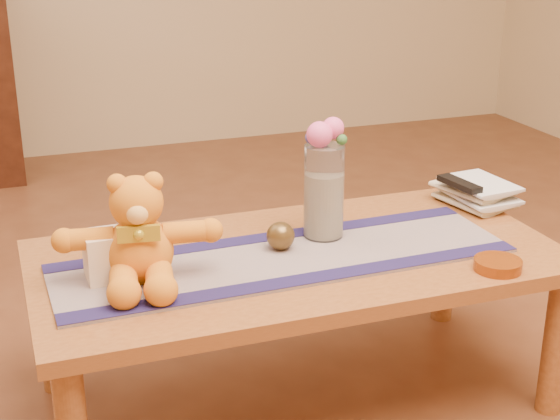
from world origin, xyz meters
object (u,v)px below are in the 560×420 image
object	(u,v)px
teddy_bear	(138,230)
pillar_candle	(106,256)
glass_vase	(324,191)
bronze_ball	(281,236)
tv_remote	(459,184)
amber_dish	(498,265)
book_bottom	(455,206)

from	to	relation	value
teddy_bear	pillar_candle	size ratio (longest dim) A/B	3.18
glass_vase	bronze_ball	bearing A→B (deg)	-161.08
tv_remote	amber_dish	bearing A→B (deg)	-116.70
glass_vase	amber_dish	size ratio (longest dim) A/B	2.13
book_bottom	teddy_bear	bearing A→B (deg)	178.78
bronze_ball	glass_vase	bearing A→B (deg)	18.92
glass_vase	bronze_ball	world-z (taller)	glass_vase
teddy_bear	amber_dish	xyz separation A→B (m)	(0.87, -0.24, -0.12)
amber_dish	bronze_ball	bearing A→B (deg)	148.25
glass_vase	amber_dish	xyz separation A→B (m)	(0.34, -0.35, -0.12)
teddy_bear	bronze_ball	distance (m)	0.40
tv_remote	teddy_bear	bearing A→B (deg)	-178.79
book_bottom	amber_dish	world-z (taller)	amber_dish
pillar_candle	amber_dish	world-z (taller)	pillar_candle
pillar_candle	bronze_ball	size ratio (longest dim) A/B	1.57
glass_vase	amber_dish	bearing A→B (deg)	-45.85
glass_vase	book_bottom	world-z (taller)	glass_vase
pillar_candle	tv_remote	xyz separation A→B (m)	(1.08, 0.15, 0.02)
book_bottom	tv_remote	bearing A→B (deg)	-93.00
pillar_candle	tv_remote	bearing A→B (deg)	7.65
glass_vase	pillar_candle	bearing A→B (deg)	-172.94
glass_vase	amber_dish	world-z (taller)	glass_vase
pillar_candle	glass_vase	distance (m)	0.62
amber_dish	pillar_candle	bearing A→B (deg)	163.96
glass_vase	tv_remote	distance (m)	0.48
bronze_ball	tv_remote	xyz separation A→B (m)	(0.62, 0.12, 0.04)
teddy_bear	tv_remote	size ratio (longest dim) A/B	2.37
pillar_candle	glass_vase	world-z (taller)	glass_vase
teddy_bear	bronze_ball	xyz separation A→B (m)	(0.39, 0.05, -0.09)
bronze_ball	amber_dish	bearing A→B (deg)	-31.75
book_bottom	amber_dish	distance (m)	0.45
amber_dish	teddy_bear	bearing A→B (deg)	164.28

